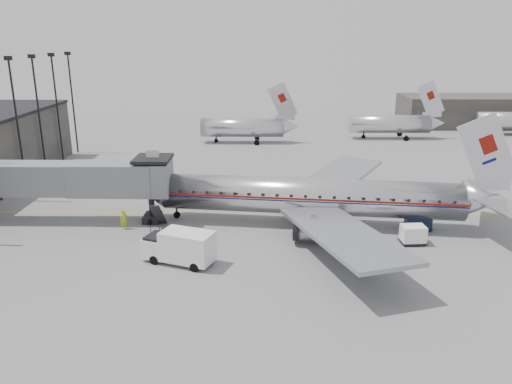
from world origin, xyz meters
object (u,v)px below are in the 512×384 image
baggage_cart_white (413,234)px  baggage_cart_navy (418,219)px  ramp_worker (124,219)px  airliner (317,197)px  service_van (179,246)px

baggage_cart_white → baggage_cart_navy: bearing=63.0°
ramp_worker → airliner: bearing=-22.7°
service_van → baggage_cart_navy: size_ratio=2.41×
baggage_cart_navy → ramp_worker: (-27.64, -0.42, -0.05)m
airliner → service_van: airliner is taller
airliner → ramp_worker: 18.38m
service_van → baggage_cart_white: size_ratio=2.80×
airliner → baggage_cart_white: bearing=-23.4°
service_van → baggage_cart_white: (19.74, 4.12, -0.55)m
airliner → ramp_worker: airliner is taller
ramp_worker → baggage_cart_navy: bearing=-26.3°
baggage_cart_navy → baggage_cart_white: size_ratio=1.16×
baggage_cart_white → airliner: bearing=145.8°
baggage_cart_navy → ramp_worker: 27.64m
service_van → ramp_worker: bearing=151.8°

